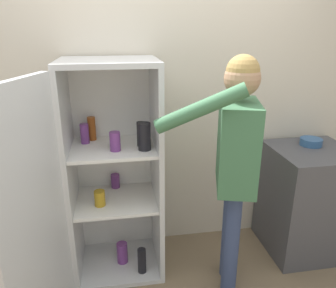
% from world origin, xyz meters
% --- Properties ---
extents(wall_back, '(7.00, 0.06, 2.55)m').
position_xyz_m(wall_back, '(0.00, 0.98, 1.27)').
color(wall_back, beige).
rests_on(wall_back, ground_plane).
extents(refrigerator, '(0.90, 1.19, 1.63)m').
position_xyz_m(refrigerator, '(-0.47, 0.56, 0.81)').
color(refrigerator, silver).
rests_on(refrigerator, ground_plane).
extents(person, '(0.74, 0.55, 1.68)m').
position_xyz_m(person, '(0.43, 0.32, 1.07)').
color(person, '#384770').
rests_on(person, ground_plane).
extents(counter, '(0.64, 0.62, 0.91)m').
position_xyz_m(counter, '(1.22, 0.62, 0.46)').
color(counter, '#4C4C51').
rests_on(counter, ground_plane).
extents(bowl, '(0.18, 0.18, 0.06)m').
position_xyz_m(bowl, '(1.25, 0.72, 0.94)').
color(bowl, '#335B8E').
rests_on(bowl, counter).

